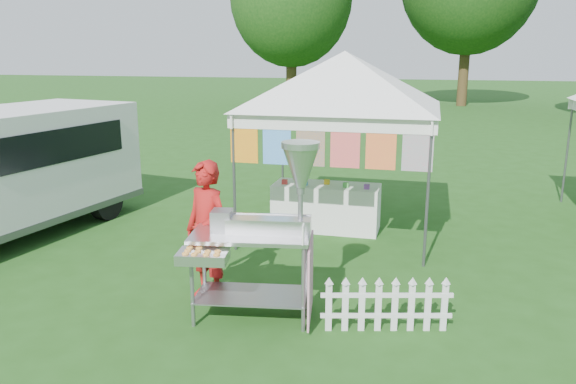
# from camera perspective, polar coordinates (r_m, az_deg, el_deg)

# --- Properties ---
(ground) EXTENTS (120.00, 120.00, 0.00)m
(ground) POSITION_cam_1_polar(r_m,az_deg,el_deg) (6.58, 0.44, -12.87)
(ground) COLOR #1F4B15
(ground) RESTS_ON ground
(canopy_main) EXTENTS (4.24, 4.24, 3.45)m
(canopy_main) POSITION_cam_1_polar(r_m,az_deg,el_deg) (9.30, 5.82, 14.01)
(canopy_main) COLOR #59595E
(canopy_main) RESTS_ON ground
(donut_cart) EXTENTS (1.48, 1.21, 2.05)m
(donut_cart) POSITION_cam_1_polar(r_m,az_deg,el_deg) (6.18, -1.89, -2.66)
(donut_cart) COLOR gray
(donut_cart) RESTS_ON ground
(vendor) EXTENTS (0.75, 0.65, 1.74)m
(vendor) POSITION_cam_1_polar(r_m,az_deg,el_deg) (6.87, -8.26, -3.99)
(vendor) COLOR #A31514
(vendor) RESTS_ON ground
(picket_fence) EXTENTS (1.40, 0.38, 0.56)m
(picket_fence) POSITION_cam_1_polar(r_m,az_deg,el_deg) (6.32, 9.97, -11.39)
(picket_fence) COLOR silver
(picket_fence) RESTS_ON ground
(display_table) EXTENTS (1.80, 0.70, 0.79)m
(display_table) POSITION_cam_1_polar(r_m,az_deg,el_deg) (9.66, 3.89, -1.52)
(display_table) COLOR white
(display_table) RESTS_ON ground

